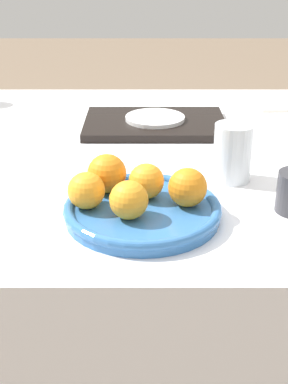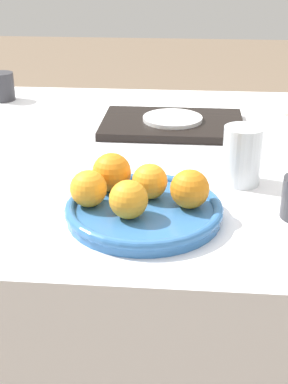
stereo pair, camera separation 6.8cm
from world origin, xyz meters
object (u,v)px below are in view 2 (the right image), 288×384
orange_0 (129,199)px  orange_2 (190,189)px  water_glass (242,156)px  orange_1 (150,181)px  cup_3 (2,87)px  serving_tray (172,124)px  orange_3 (88,189)px  fruit_platter (144,210)px  side_plate (173,119)px  orange_4 (112,172)px

orange_0 → orange_2: orange_2 is taller
water_glass → orange_2: bearing=-122.8°
orange_1 → cup_3: same height
serving_tray → orange_3: bearing=-104.2°
fruit_platter → orange_3: size_ratio=4.27×
orange_1 → water_glass: size_ratio=0.55×
orange_1 → water_glass: 0.21m
orange_2 → water_glass: (0.10, 0.16, 0.00)m
orange_2 → cup_3: bearing=128.5°
orange_0 → serving_tray: 0.54m
orange_3 → side_plate: 0.52m
orange_2 → serving_tray: size_ratio=0.19×
serving_tray → side_plate: size_ratio=2.36×
orange_3 → orange_2: bearing=3.1°
fruit_platter → water_glass: water_glass is taller
fruit_platter → orange_0: (-0.02, -0.04, 0.04)m
orange_2 → serving_tray: 0.49m
orange_0 → orange_4: orange_4 is taller
orange_0 → orange_4: (-0.04, 0.10, 0.00)m
orange_0 → orange_2: size_ratio=0.96×
orange_4 → side_plate: size_ratio=0.47×
fruit_platter → orange_0: bearing=-121.2°
fruit_platter → serving_tray: size_ratio=0.76×
serving_tray → orange_0: bearing=-95.7°
side_plate → fruit_platter: bearing=-93.5°
fruit_platter → orange_3: bearing=179.7°
fruit_platter → side_plate: bearing=86.5°
orange_4 → orange_3: bearing=-115.5°
orange_1 → serving_tray: orange_1 is taller
orange_0 → orange_1: orange_0 is taller
orange_2 → serving_tray: orange_2 is taller
side_plate → cup_3: 0.57m
orange_1 → side_plate: 0.46m
side_plate → cup_3: size_ratio=1.84×
orange_0 → cup_3: bearing=121.7°
orange_3 → orange_4: (0.03, 0.07, 0.00)m
fruit_platter → water_glass: bearing=43.0°
orange_4 → water_glass: (0.24, 0.10, 0.00)m
orange_0 → orange_3: size_ratio=1.01×
orange_1 → cup_3: (-0.50, 0.68, -0.01)m
orange_2 → side_plate: (-0.05, 0.49, -0.03)m
fruit_platter → side_plate: size_ratio=1.79×
orange_4 → cup_3: 0.79m
orange_4 → serving_tray: bearing=77.6°
serving_tray → fruit_platter: bearing=-93.5°
orange_0 → orange_4: 0.11m
orange_4 → water_glass: size_ratio=0.62×
orange_2 → orange_4: orange_4 is taller
orange_3 → orange_4: orange_4 is taller
serving_tray → orange_2: bearing=-84.6°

